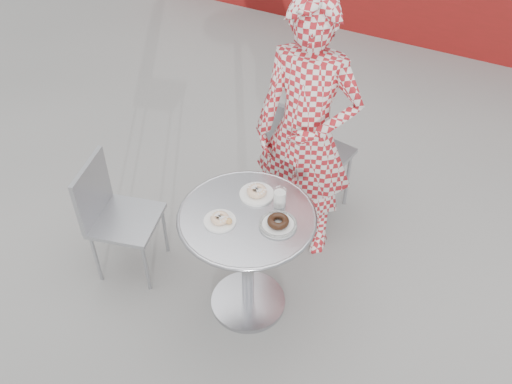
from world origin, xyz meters
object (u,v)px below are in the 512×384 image
at_px(chair_left, 128,238).
at_px(seated_person, 307,134).
at_px(chair_far, 309,178).
at_px(milk_cup, 280,198).
at_px(plate_far, 257,192).
at_px(bistro_table, 247,240).
at_px(plate_checker, 278,223).
at_px(plate_near, 220,220).

bearing_deg(chair_left, seated_person, -63.41).
bearing_deg(chair_far, milk_cup, 108.93).
height_order(seated_person, plate_far, seated_person).
xyz_separation_m(chair_left, seated_person, (0.83, 0.71, 0.60)).
xyz_separation_m(bistro_table, seated_person, (0.04, 0.64, 0.29)).
height_order(bistro_table, plate_checker, plate_checker).
bearing_deg(chair_left, plate_checker, -99.23).
relative_size(bistro_table, plate_checker, 3.80).
bearing_deg(plate_near, seated_person, 79.25).
xyz_separation_m(bistro_table, plate_far, (-0.03, 0.16, 0.20)).
bearing_deg(seated_person, plate_checker, -83.04).
relative_size(plate_far, milk_cup, 1.73).
relative_size(chair_left, milk_cup, 7.35).
xyz_separation_m(chair_far, plate_far, (-0.01, -0.75, 0.47)).
bearing_deg(seated_person, plate_far, -102.86).
distance_m(plate_far, milk_cup, 0.14).
relative_size(chair_left, plate_near, 4.76).
relative_size(plate_near, plate_checker, 0.85).
bearing_deg(chair_far, plate_near, 94.61).
bearing_deg(seated_person, chair_far, 98.76).
bearing_deg(plate_near, plate_far, 75.00).
bearing_deg(chair_far, seated_person, 112.31).
bearing_deg(plate_near, bistro_table, 45.76).
relative_size(chair_far, plate_checker, 4.75).
bearing_deg(bistro_table, milk_cup, 52.94).
xyz_separation_m(chair_far, plate_near, (-0.08, -1.01, 0.47)).
height_order(chair_left, milk_cup, milk_cup).
relative_size(bistro_table, chair_left, 0.94).
bearing_deg(bistro_table, chair_left, -174.89).
distance_m(bistro_table, chair_left, 0.85).
xyz_separation_m(plate_near, plate_checker, (0.27, 0.11, -0.00)).
bearing_deg(bistro_table, plate_near, -134.24).
relative_size(chair_far, milk_cup, 8.62).
xyz_separation_m(chair_far, milk_cup, (0.13, -0.76, 0.50)).
distance_m(chair_far, chair_left, 1.25).
xyz_separation_m(chair_left, plate_far, (0.76, 0.23, 0.51)).
distance_m(chair_left, plate_checker, 1.09).
bearing_deg(plate_checker, milk_cup, 112.93).
distance_m(seated_person, plate_near, 0.76).
distance_m(chair_far, plate_near, 1.12).
xyz_separation_m(plate_far, plate_checker, (0.20, -0.15, -0.00)).
relative_size(bistro_table, plate_far, 3.97).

